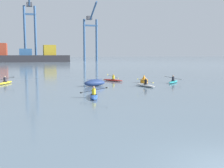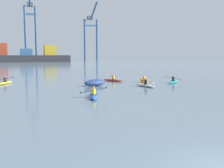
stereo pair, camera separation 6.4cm
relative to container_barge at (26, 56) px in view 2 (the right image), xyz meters
The scene contains 10 objects.
container_barge is the anchor object (origin of this frame).
gantry_crane_west_mid 19.53m from the container_barge, 76.67° to the left, with size 6.33×15.74×39.21m.
gantry_crane_east_mid 39.88m from the container_barge, 23.06° to the left, with size 8.15×18.18×30.07m.
capsized_dinghy 104.18m from the container_barge, 85.88° to the right, with size 2.81×1.84×0.76m.
channel_buoy 103.32m from the container_barge, 82.13° to the right, with size 0.90×0.90×1.00m.
kayak_teal 105.05m from the container_barge, 80.41° to the right, with size 2.85×2.80×0.95m.
kayak_blue 111.87m from the container_barge, 87.20° to the right, with size 2.22×3.45×0.95m.
kayak_yellow 98.52m from the container_barge, 91.24° to the right, with size 2.12×3.39×0.95m.
kayak_red 99.88m from the container_barge, 83.63° to the right, with size 2.22×3.24×0.97m.
kayak_white 106.76m from the container_barge, 83.20° to the right, with size 2.21×3.45×0.95m.
Camera 2 is at (-5.93, -6.02, 3.48)m, focal length 43.31 mm.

